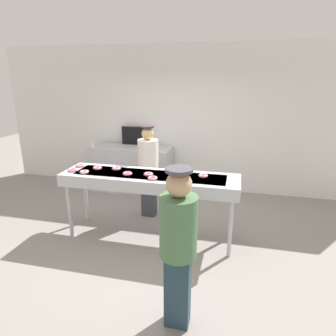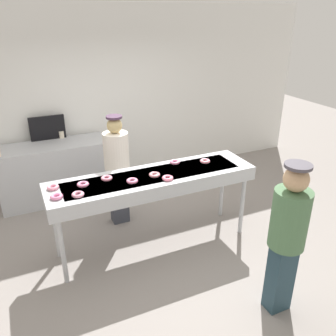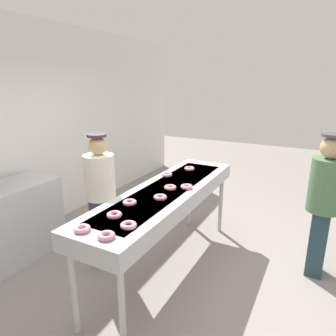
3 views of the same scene
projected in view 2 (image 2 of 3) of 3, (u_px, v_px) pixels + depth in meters
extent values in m
plane|color=gray|center=(154.00, 243.00, 4.75)|extent=(16.00, 16.00, 0.00)
cube|color=white|center=(102.00, 98.00, 6.03)|extent=(8.00, 0.12, 3.02)
cube|color=#B7BABF|center=(153.00, 181.00, 4.36)|extent=(2.61, 0.67, 0.18)
cube|color=slate|center=(153.00, 178.00, 4.34)|extent=(2.21, 0.47, 0.08)
cylinder|color=#B7BABF|center=(63.00, 252.00, 3.91)|extent=(0.06, 0.06, 0.85)
cylinder|color=#B7BABF|center=(242.00, 206.00, 4.82)|extent=(0.06, 0.06, 0.85)
cylinder|color=#B7BABF|center=(56.00, 228.00, 4.33)|extent=(0.06, 0.06, 0.85)
cylinder|color=#B7BABF|center=(222.00, 190.00, 5.24)|extent=(0.06, 0.06, 0.85)
torus|color=pink|center=(78.00, 194.00, 3.82)|extent=(0.19, 0.19, 0.04)
torus|color=pink|center=(107.00, 178.00, 4.19)|extent=(0.17, 0.17, 0.04)
torus|color=pink|center=(83.00, 184.00, 4.05)|extent=(0.15, 0.15, 0.04)
torus|color=pink|center=(57.00, 197.00, 3.78)|extent=(0.17, 0.17, 0.04)
torus|color=pink|center=(154.00, 175.00, 4.28)|extent=(0.19, 0.19, 0.04)
torus|color=pink|center=(205.00, 161.00, 4.67)|extent=(0.19, 0.19, 0.04)
torus|color=pink|center=(168.00, 178.00, 4.20)|extent=(0.14, 0.14, 0.04)
torus|color=pink|center=(53.00, 187.00, 3.98)|extent=(0.17, 0.17, 0.04)
torus|color=pink|center=(175.00, 162.00, 4.64)|extent=(0.18, 0.18, 0.04)
torus|color=pink|center=(132.00, 181.00, 4.13)|extent=(0.19, 0.19, 0.04)
cube|color=#3A3E49|center=(119.00, 195.00, 5.09)|extent=(0.24, 0.18, 0.86)
cylinder|color=silver|center=(116.00, 151.00, 4.81)|extent=(0.35, 0.35, 0.52)
sphere|color=tan|center=(114.00, 126.00, 4.66)|extent=(0.21, 0.21, 0.21)
cylinder|color=#432D43|center=(114.00, 117.00, 4.62)|extent=(0.22, 0.22, 0.03)
cube|color=#233C48|center=(280.00, 277.00, 3.58)|extent=(0.24, 0.18, 0.79)
cylinder|color=#4C724C|center=(290.00, 219.00, 3.29)|extent=(0.35, 0.35, 0.59)
sphere|color=tan|center=(296.00, 179.00, 3.12)|extent=(0.23, 0.23, 0.23)
cylinder|color=#4A454E|center=(298.00, 166.00, 3.07)|extent=(0.25, 0.25, 0.03)
cube|color=#B7BABF|center=(55.00, 172.00, 5.71)|extent=(1.73, 0.63, 0.95)
cylinder|color=beige|center=(62.00, 135.00, 5.77)|extent=(0.08, 0.08, 0.11)
cube|color=black|center=(47.00, 128.00, 5.65)|extent=(0.55, 0.04, 0.39)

